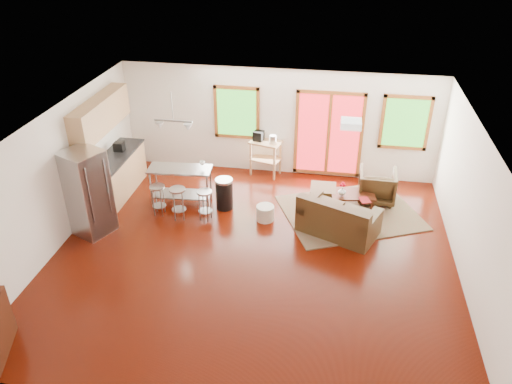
% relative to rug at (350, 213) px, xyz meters
% --- Properties ---
extents(floor, '(7.50, 7.00, 0.02)m').
position_rel_rug_xyz_m(floor, '(-1.80, -1.80, -0.02)').
color(floor, '#320801').
rests_on(floor, ground).
extents(ceiling, '(7.50, 7.00, 0.02)m').
position_rel_rug_xyz_m(ceiling, '(-1.80, -1.80, 2.60)').
color(ceiling, white).
rests_on(ceiling, ground).
extents(back_wall, '(7.50, 0.02, 2.60)m').
position_rel_rug_xyz_m(back_wall, '(-1.80, 1.71, 1.29)').
color(back_wall, white).
rests_on(back_wall, ground).
extents(left_wall, '(0.02, 7.00, 2.60)m').
position_rel_rug_xyz_m(left_wall, '(-5.56, -1.80, 1.29)').
color(left_wall, white).
rests_on(left_wall, ground).
extents(right_wall, '(0.02, 7.00, 2.60)m').
position_rel_rug_xyz_m(right_wall, '(1.96, -1.80, 1.29)').
color(right_wall, white).
rests_on(right_wall, ground).
extents(front_wall, '(7.50, 0.02, 2.60)m').
position_rel_rug_xyz_m(front_wall, '(-1.80, -5.31, 1.29)').
color(front_wall, white).
rests_on(front_wall, ground).
extents(window_left, '(1.10, 0.05, 1.30)m').
position_rel_rug_xyz_m(window_left, '(-2.80, 1.66, 1.49)').
color(window_left, '#235E1A').
rests_on(window_left, back_wall).
extents(french_doors, '(1.60, 0.05, 2.10)m').
position_rel_rug_xyz_m(french_doors, '(-0.60, 1.66, 1.09)').
color(french_doors, red).
rests_on(french_doors, back_wall).
extents(window_right, '(1.10, 0.05, 1.30)m').
position_rel_rug_xyz_m(window_right, '(1.10, 1.66, 1.49)').
color(window_right, '#235E1A').
rests_on(window_right, back_wall).
extents(rug, '(3.38, 3.06, 0.03)m').
position_rel_rug_xyz_m(rug, '(0.00, 0.00, 0.00)').
color(rug, '#485B3C').
rests_on(rug, floor).
extents(loveseat, '(1.74, 1.39, 0.81)m').
position_rel_rug_xyz_m(loveseat, '(-0.26, -0.82, 0.31)').
color(loveseat, '#312210').
rests_on(loveseat, floor).
extents(coffee_table, '(0.99, 0.67, 0.37)m').
position_rel_rug_xyz_m(coffee_table, '(0.03, 0.22, 0.31)').
color(coffee_table, black).
rests_on(coffee_table, floor).
extents(armchair, '(0.80, 0.76, 0.81)m').
position_rel_rug_xyz_m(armchair, '(0.56, 0.67, 0.39)').
color(armchair, '#312210').
rests_on(armchair, floor).
extents(ottoman, '(0.57, 0.57, 0.37)m').
position_rel_rug_xyz_m(ottoman, '(-0.61, 0.40, 0.17)').
color(ottoman, '#312210').
rests_on(ottoman, floor).
extents(pouf, '(0.49, 0.49, 0.33)m').
position_rel_rug_xyz_m(pouf, '(-1.77, -0.56, 0.15)').
color(pouf, beige).
rests_on(pouf, floor).
extents(vase, '(0.19, 0.20, 0.29)m').
position_rel_rug_xyz_m(vase, '(-0.21, 0.07, 0.49)').
color(vase, silver).
rests_on(vase, coffee_table).
extents(book, '(0.20, 0.09, 0.27)m').
position_rel_rug_xyz_m(book, '(0.18, -0.14, 0.52)').
color(book, maroon).
rests_on(book, coffee_table).
extents(cabinets, '(0.64, 2.24, 2.30)m').
position_rel_rug_xyz_m(cabinets, '(-5.29, -0.10, 0.91)').
color(cabinets, tan).
rests_on(cabinets, floor).
extents(refrigerator, '(0.93, 0.92, 1.77)m').
position_rel_rug_xyz_m(refrigerator, '(-5.15, -1.54, 0.87)').
color(refrigerator, '#B7BABC').
rests_on(refrigerator, floor).
extents(island, '(1.40, 0.65, 0.86)m').
position_rel_rug_xyz_m(island, '(-3.69, -0.18, 0.58)').
color(island, '#B7BABC').
rests_on(island, floor).
extents(cup, '(0.12, 0.09, 0.11)m').
position_rel_rug_xyz_m(cup, '(-3.21, -0.10, 0.99)').
color(cup, white).
rests_on(cup, island).
extents(bar_stool_a, '(0.33, 0.33, 0.68)m').
position_rel_rug_xyz_m(bar_stool_a, '(-4.04, -0.71, 0.50)').
color(bar_stool_a, '#B7BABC').
rests_on(bar_stool_a, floor).
extents(bar_stool_b, '(0.43, 0.43, 0.71)m').
position_rel_rug_xyz_m(bar_stool_b, '(-3.57, -0.80, 0.52)').
color(bar_stool_b, '#B7BABC').
rests_on(bar_stool_b, floor).
extents(bar_stool_c, '(0.38, 0.38, 0.68)m').
position_rel_rug_xyz_m(bar_stool_c, '(-3.01, -0.75, 0.49)').
color(bar_stool_c, '#B7BABC').
rests_on(bar_stool_c, floor).
extents(trash_can, '(0.49, 0.49, 0.70)m').
position_rel_rug_xyz_m(trash_can, '(-2.72, -0.22, 0.34)').
color(trash_can, black).
rests_on(trash_can, floor).
extents(kitchen_cart, '(0.82, 0.64, 1.11)m').
position_rel_rug_xyz_m(kitchen_cart, '(-2.10, 1.50, 0.74)').
color(kitchen_cart, tan).
rests_on(kitchen_cart, floor).
extents(ceiling_flush, '(0.35, 0.35, 0.12)m').
position_rel_rug_xyz_m(ceiling_flush, '(-0.20, -1.20, 2.52)').
color(ceiling_flush, white).
rests_on(ceiling_flush, ceiling).
extents(pendant_light, '(0.80, 0.18, 0.79)m').
position_rel_rug_xyz_m(pendant_light, '(-3.70, -0.30, 1.88)').
color(pendant_light, gray).
rests_on(pendant_light, ceiling).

